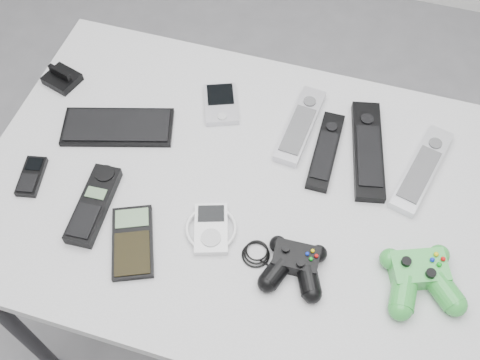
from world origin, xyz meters
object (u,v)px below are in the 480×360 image
(remote_silver_a, at_px, (300,125))
(remote_black_b, at_px, (368,149))
(pda_keyboard, at_px, (118,127))
(desk, at_px, (256,208))
(cordless_handset, at_px, (94,204))
(controller_green, at_px, (421,276))
(controller_black, at_px, (295,264))
(remote_silver_b, at_px, (422,169))
(mp3_player, at_px, (211,228))
(remote_black_a, at_px, (326,150))
(mobile_phone, at_px, (31,176))
(pda, at_px, (221,104))
(calculator, at_px, (133,242))

(remote_silver_a, distance_m, remote_black_b, 0.16)
(pda_keyboard, relative_size, remote_silver_a, 1.13)
(desk, relative_size, cordless_handset, 6.47)
(controller_green, bearing_deg, controller_black, 168.82)
(pda_keyboard, bearing_deg, remote_silver_a, 0.78)
(remote_silver_b, distance_m, mp3_player, 0.47)
(remote_silver_a, relative_size, remote_black_a, 1.06)
(desk, height_order, remote_silver_a, remote_silver_a)
(remote_silver_a, relative_size, remote_black_b, 0.85)
(pda_keyboard, relative_size, mobile_phone, 2.55)
(pda, distance_m, remote_black_b, 0.35)
(remote_black_a, height_order, remote_silver_b, remote_silver_b)
(cordless_handset, height_order, controller_black, controller_black)
(pda, xyz_separation_m, mobile_phone, (-0.33, -0.31, -0.00))
(remote_silver_b, height_order, calculator, remote_silver_b)
(pda_keyboard, distance_m, controller_green, 0.72)
(pda_keyboard, height_order, controller_green, controller_green)
(desk, xyz_separation_m, remote_black_a, (0.12, 0.14, 0.08))
(remote_black_a, height_order, controller_black, controller_black)
(pda, relative_size, mobile_phone, 1.21)
(mp3_player, height_order, controller_green, controller_green)
(cordless_handset, xyz_separation_m, controller_green, (0.66, 0.03, 0.01))
(pda_keyboard, height_order, remote_black_b, remote_black_b)
(remote_silver_a, distance_m, mobile_phone, 0.60)
(remote_black_b, relative_size, controller_black, 1.24)
(desk, bearing_deg, remote_black_a, 49.65)
(controller_black, bearing_deg, remote_silver_b, 52.70)
(pda, distance_m, mp3_player, 0.33)
(cordless_handset, bearing_deg, controller_green, -1.01)
(mp3_player, bearing_deg, pda_keyboard, 128.69)
(desk, relative_size, pda_keyboard, 4.77)
(remote_silver_a, bearing_deg, pda_keyboard, -158.20)
(calculator, distance_m, controller_black, 0.32)
(pda_keyboard, height_order, pda, pda)
(remote_black_b, bearing_deg, mp3_player, -145.53)
(desk, relative_size, pda, 10.09)
(remote_black_b, distance_m, remote_silver_b, 0.12)
(mp3_player, height_order, controller_black, controller_black)
(pda, bearing_deg, controller_green, -53.48)
(calculator, bearing_deg, remote_silver_a, 33.47)
(remote_black_a, bearing_deg, pda, 165.97)
(mobile_phone, bearing_deg, controller_black, -15.73)
(remote_black_a, distance_m, calculator, 0.46)
(pda_keyboard, distance_m, mp3_player, 0.34)
(remote_silver_b, xyz_separation_m, mobile_phone, (-0.80, -0.26, -0.00))
(pda_keyboard, relative_size, cordless_handset, 1.36)
(remote_silver_a, relative_size, controller_black, 1.05)
(pda, distance_m, remote_black_a, 0.27)
(remote_black_a, distance_m, controller_green, 0.34)
(remote_silver_b, bearing_deg, remote_black_a, -162.54)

